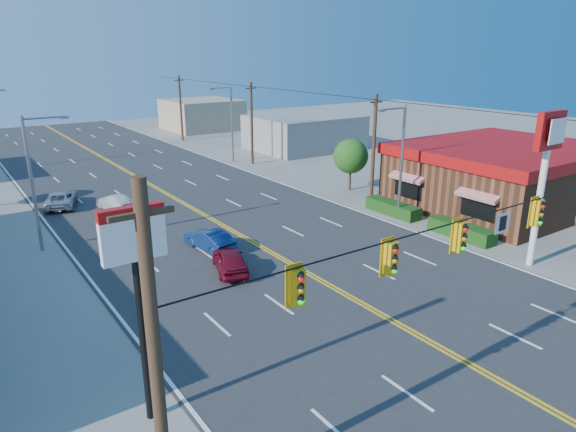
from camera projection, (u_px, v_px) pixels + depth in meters
ground at (465, 363)px, 19.66m from camera, size 160.00×160.00×0.00m
road at (221, 225)px, 35.26m from camera, size 20.00×120.00×0.06m
signal_span at (478, 245)px, 18.09m from camera, size 24.32×0.34×9.00m
kfc at (501, 175)px, 39.12m from camera, size 16.30×12.40×4.70m
kfc_pylon at (546, 158)px, 26.91m from camera, size 2.20×0.36×8.50m
pizza_hut_sign at (136, 272)px, 15.20m from camera, size 1.90×0.30×6.85m
streetlight_se at (400, 157)px, 35.07m from camera, size 2.55×0.25×8.00m
streetlight_ne at (230, 120)px, 53.81m from camera, size 2.55×0.25×8.00m
streetlight_sw at (35, 176)px, 29.57m from camera, size 2.55×0.25×8.00m
utility_pole_near at (374, 150)px, 39.06m from camera, size 0.28×0.28×8.40m
utility_pole_mid at (252, 124)px, 53.11m from camera, size 0.28×0.28×8.40m
utility_pole_far at (181, 109)px, 67.16m from camera, size 0.28×0.28×8.40m
tree_kfc_rear at (351, 156)px, 43.28m from camera, size 2.94×2.94×4.41m
bld_east_mid at (304, 132)px, 62.24m from camera, size 12.00×10.00×4.00m
bld_east_far at (202, 115)px, 77.72m from camera, size 10.00×10.00×4.40m
car_magenta at (230, 261)px, 27.53m from camera, size 2.67×4.11×1.30m
car_blue at (210, 241)px, 30.61m from camera, size 1.85×3.91×1.24m
car_white at (117, 203)px, 38.19m from camera, size 2.29×4.40×1.22m
car_silver at (61, 200)px, 39.02m from camera, size 3.36×4.84×1.23m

